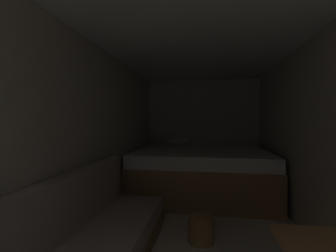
{
  "coord_description": "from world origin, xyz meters",
  "views": [
    {
      "loc": [
        0.08,
        -0.17,
        1.22
      ],
      "look_at": [
        -0.4,
        2.79,
        1.15
      ],
      "focal_mm": 25.52,
      "sensor_mm": 36.0,
      "label": 1
    }
  ],
  "objects": [
    {
      "name": "ground_plane",
      "position": [
        0.0,
        2.16,
        0.0
      ],
      "size": [
        7.21,
        7.21,
        0.0
      ],
      "primitive_type": "plane",
      "color": "beige"
    },
    {
      "name": "ceiling_slab",
      "position": [
        0.0,
        2.16,
        2.08
      ],
      "size": [
        2.34,
        5.21,
        0.05
      ],
      "primitive_type": "cube",
      "color": "white",
      "rests_on": "wall_left"
    },
    {
      "name": "wall_right",
      "position": [
        1.14,
        2.16,
        1.03
      ],
      "size": [
        0.05,
        5.21,
        2.06
      ],
      "primitive_type": "cube",
      "color": "beige",
      "rests_on": "ground"
    },
    {
      "name": "wicker_basket",
      "position": [
        0.03,
        2.23,
        0.13
      ],
      "size": [
        0.26,
        0.26,
        0.26
      ],
      "color": "olive",
      "rests_on": "ground"
    },
    {
      "name": "wall_back",
      "position": [
        0.0,
        4.79,
        1.03
      ],
      "size": [
        2.34,
        0.05,
        2.06
      ],
      "primitive_type": "cube",
      "color": "beige",
      "rests_on": "ground"
    },
    {
      "name": "wall_left",
      "position": [
        -1.14,
        2.16,
        1.03
      ],
      "size": [
        0.05,
        5.21,
        2.06
      ],
      "primitive_type": "cube",
      "color": "beige",
      "rests_on": "ground"
    },
    {
      "name": "bed",
      "position": [
        -0.0,
        3.81,
        0.37
      ],
      "size": [
        2.12,
        1.81,
        0.9
      ],
      "color": "#9E7247",
      "rests_on": "ground"
    }
  ]
}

